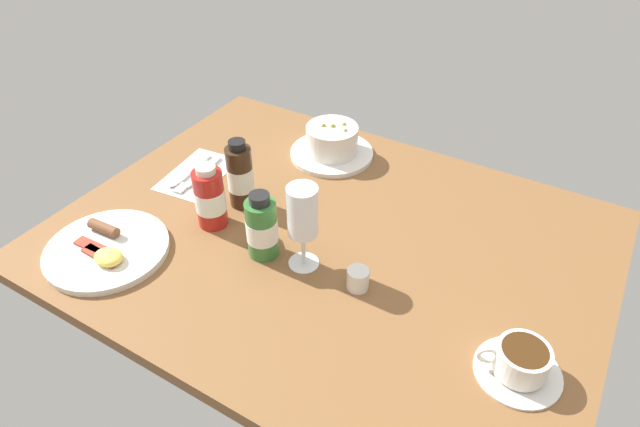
{
  "coord_description": "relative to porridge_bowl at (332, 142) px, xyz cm",
  "views": [
    {
      "loc": [
        -42.36,
        74.59,
        74.11
      ],
      "look_at": [
        1.37,
        1.06,
        6.08
      ],
      "focal_mm": 30.65,
      "sensor_mm": 36.0,
      "label": 1
    }
  ],
  "objects": [
    {
      "name": "creamer_jug",
      "position": [
        -26.84,
        37.1,
        -1.61
      ],
      "size": [
        4.89,
        4.3,
        4.86
      ],
      "color": "silver",
      "rests_on": "ground_plane"
    },
    {
      "name": "sauce_bottle_brown",
      "position": [
        7.2,
        26.9,
        3.48
      ],
      "size": [
        5.71,
        5.71,
        15.99
      ],
      "color": "#382314",
      "rests_on": "ground_plane"
    },
    {
      "name": "ground_plane",
      "position": [
        -14.78,
        27.27,
        -5.31
      ],
      "size": [
        110.0,
        84.0,
        3.0
      ],
      "primitive_type": "cube",
      "color": "brown"
    },
    {
      "name": "sauce_bottle_red",
      "position": [
        8.36,
        36.11,
        2.83
      ],
      "size": [
        6.35,
        6.35,
        14.41
      ],
      "color": "#B21E19",
      "rests_on": "ground_plane"
    },
    {
      "name": "wine_glass",
      "position": [
        -15.18,
        36.82,
        8.25
      ],
      "size": [
        6.08,
        6.08,
        18.08
      ],
      "color": "white",
      "rests_on": "ground_plane"
    },
    {
      "name": "porridge_bowl",
      "position": [
        0.0,
        0.0,
        0.0
      ],
      "size": [
        20.8,
        20.8,
        8.82
      ],
      "color": "silver",
      "rests_on": "ground_plane"
    },
    {
      "name": "coffee_cup",
      "position": [
        -57.37,
        40.79,
        -1.17
      ],
      "size": [
        13.9,
        13.9,
        5.74
      ],
      "color": "silver",
      "rests_on": "ground_plane"
    },
    {
      "name": "cutlery_setting",
      "position": [
        23.66,
        24.18,
        -3.56
      ],
      "size": [
        14.42,
        20.92,
        0.9
      ],
      "color": "silver",
      "rests_on": "ground_plane"
    },
    {
      "name": "sauce_bottle_green",
      "position": [
        -6.23,
        38.25,
        2.65
      ],
      "size": [
        6.2,
        6.2,
        14.35
      ],
      "color": "#337233",
      "rests_on": "ground_plane"
    },
    {
      "name": "breakfast_plate",
      "position": [
        20.55,
        54.37,
        -2.9
      ],
      "size": [
        24.42,
        24.42,
        3.7
      ],
      "color": "silver",
      "rests_on": "ground_plane"
    }
  ]
}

